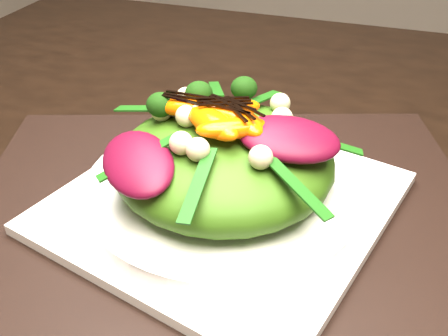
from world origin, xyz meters
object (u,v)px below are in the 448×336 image
(placemat, at_px, (224,208))
(orange_segment, at_px, (215,109))
(lettuce_mound, at_px, (224,161))
(plate_base, at_px, (224,202))
(dining_table, at_px, (432,177))
(salad_bowl, at_px, (224,189))

(placemat, distance_m, orange_segment, 0.10)
(placemat, bearing_deg, lettuce_mound, -135.00)
(placemat, xyz_separation_m, lettuce_mound, (-0.00, -0.00, 0.06))
(plate_base, relative_size, lettuce_mound, 1.41)
(dining_table, bearing_deg, plate_base, -141.50)
(placemat, xyz_separation_m, salad_bowl, (0.00, 0.00, 0.02))
(salad_bowl, relative_size, lettuce_mound, 1.30)
(placemat, relative_size, plate_base, 1.74)
(placemat, height_order, plate_base, plate_base)
(plate_base, bearing_deg, dining_table, 38.50)
(dining_table, distance_m, plate_base, 0.26)
(placemat, height_order, lettuce_mound, lettuce_mound)
(lettuce_mound, bearing_deg, dining_table, 38.50)
(dining_table, xyz_separation_m, lettuce_mound, (-0.20, -0.16, 0.08))
(plate_base, distance_m, lettuce_mound, 0.05)
(dining_table, bearing_deg, orange_segment, -146.81)
(plate_base, relative_size, salad_bowl, 1.09)
(dining_table, distance_m, placemat, 0.26)
(dining_table, distance_m, lettuce_mound, 0.27)
(salad_bowl, distance_m, orange_segment, 0.08)
(orange_segment, bearing_deg, placemat, -50.21)
(plate_base, bearing_deg, orange_segment, 129.79)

